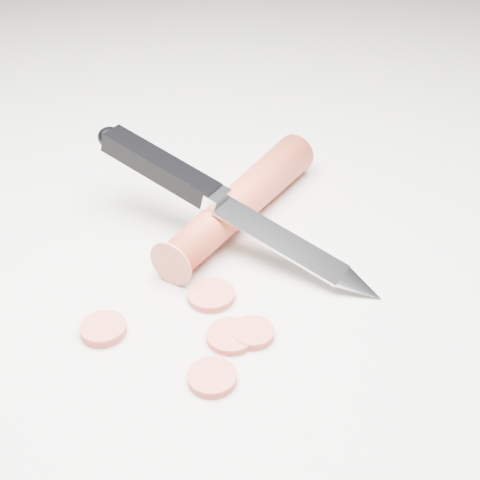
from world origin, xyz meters
name	(u,v)px	position (x,y,z in m)	size (l,w,h in m)	color
ground	(212,276)	(0.00, 0.00, 0.00)	(2.40, 2.40, 0.00)	silver
carrot	(241,201)	(0.05, 0.06, 0.02)	(0.03, 0.03, 0.20)	#BF3D22
carrot_slice_0	(211,295)	(-0.01, -0.02, 0.00)	(0.03, 0.03, 0.01)	#D55A42
carrot_slice_1	(212,377)	(-0.03, -0.10, 0.00)	(0.03, 0.03, 0.01)	#D55A42
carrot_slice_2	(253,333)	(0.00, -0.07, 0.00)	(0.03, 0.03, 0.01)	#D55A42
carrot_slice_3	(103,329)	(-0.09, -0.03, 0.00)	(0.03, 0.03, 0.01)	#D55A42
carrot_slice_4	(231,336)	(-0.01, -0.07, 0.00)	(0.03, 0.03, 0.01)	#D55A42
kitchen_knife	(232,205)	(0.03, 0.03, 0.04)	(0.18, 0.22, 0.07)	silver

